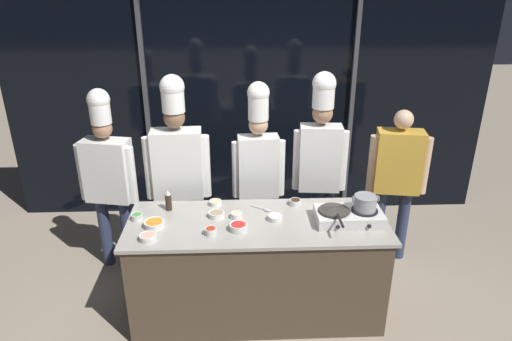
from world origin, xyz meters
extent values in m
plane|color=gray|center=(0.00, 0.00, 0.00)|extent=(24.00, 24.00, 0.00)
cube|color=black|center=(0.00, 1.96, 1.35)|extent=(5.66, 0.04, 2.70)
cube|color=#47474C|center=(-1.20, 1.92, 1.35)|extent=(0.05, 0.05, 2.70)
cube|color=#47474C|center=(1.20, 1.92, 1.35)|extent=(0.05, 0.05, 2.70)
cube|color=#4C3D2D|center=(0.00, 0.00, 0.44)|extent=(2.09, 0.77, 0.88)
cube|color=#A39E93|center=(0.00, 0.00, 0.89)|extent=(2.15, 0.81, 0.03)
cube|color=silver|center=(0.75, -0.03, 0.95)|extent=(0.54, 0.32, 0.09)
cylinder|color=black|center=(0.63, -0.03, 1.01)|extent=(0.22, 0.22, 0.01)
cylinder|color=black|center=(0.63, -0.20, 0.95)|extent=(0.03, 0.01, 0.03)
cylinder|color=black|center=(0.88, -0.03, 1.01)|extent=(0.22, 0.22, 0.01)
cylinder|color=black|center=(0.88, -0.20, 0.95)|extent=(0.03, 0.01, 0.03)
cylinder|color=#38332D|center=(0.63, -0.03, 1.02)|extent=(0.25, 0.25, 0.01)
cone|color=#38332D|center=(0.63, -0.03, 1.03)|extent=(0.26, 0.26, 0.04)
cylinder|color=black|center=(0.63, -0.25, 1.04)|extent=(0.02, 0.20, 0.02)
cylinder|color=#93969B|center=(0.88, -0.03, 1.07)|extent=(0.18, 0.18, 0.12)
torus|color=#93969B|center=(0.88, -0.03, 1.13)|extent=(0.19, 0.19, 0.01)
torus|color=#93969B|center=(0.77, -0.03, 1.11)|extent=(0.01, 0.05, 0.05)
torus|color=#93969B|center=(0.98, -0.03, 1.11)|extent=(0.01, 0.05, 0.05)
cylinder|color=#332319|center=(-0.75, 0.24, 0.98)|extent=(0.06, 0.06, 0.14)
cone|color=white|center=(-0.75, 0.24, 1.07)|extent=(0.05, 0.05, 0.04)
cylinder|color=white|center=(-0.83, -0.05, 0.93)|extent=(0.17, 0.17, 0.05)
torus|color=white|center=(-0.83, -0.05, 0.95)|extent=(0.17, 0.17, 0.01)
cylinder|color=orange|center=(-0.83, -0.05, 0.94)|extent=(0.14, 0.14, 0.02)
cylinder|color=white|center=(-0.37, -0.19, 0.93)|extent=(0.09, 0.09, 0.05)
torus|color=white|center=(-0.37, -0.19, 0.96)|extent=(0.09, 0.09, 0.01)
cylinder|color=#B22D1E|center=(-0.37, -0.19, 0.95)|extent=(0.08, 0.08, 0.03)
cylinder|color=white|center=(0.35, 0.28, 0.93)|extent=(0.10, 0.10, 0.05)
torus|color=white|center=(0.35, 0.28, 0.96)|extent=(0.10, 0.10, 0.01)
cylinder|color=#382319|center=(0.35, 0.28, 0.94)|extent=(0.08, 0.08, 0.03)
cylinder|color=white|center=(-0.36, 0.31, 0.93)|extent=(0.11, 0.11, 0.04)
torus|color=white|center=(-0.36, 0.31, 0.94)|extent=(0.11, 0.11, 0.01)
cylinder|color=#E0C689|center=(-0.36, 0.31, 0.94)|extent=(0.09, 0.09, 0.02)
cylinder|color=white|center=(-0.16, -0.13, 0.93)|extent=(0.14, 0.14, 0.05)
torus|color=white|center=(-0.16, -0.13, 0.96)|extent=(0.15, 0.15, 0.01)
cylinder|color=red|center=(-0.16, -0.13, 0.95)|extent=(0.12, 0.12, 0.03)
cylinder|color=white|center=(-0.17, 0.07, 0.93)|extent=(0.10, 0.10, 0.04)
torus|color=white|center=(-0.17, 0.07, 0.95)|extent=(0.10, 0.10, 0.01)
cylinder|color=beige|center=(-0.17, 0.07, 0.94)|extent=(0.08, 0.08, 0.02)
cylinder|color=white|center=(-0.85, -0.25, 0.93)|extent=(0.13, 0.13, 0.04)
torus|color=white|center=(-0.85, -0.25, 0.95)|extent=(0.13, 0.13, 0.01)
cylinder|color=#EAA893|center=(-0.85, -0.25, 0.94)|extent=(0.11, 0.11, 0.02)
cylinder|color=white|center=(-1.00, 0.07, 0.93)|extent=(0.10, 0.10, 0.05)
torus|color=white|center=(-1.00, 0.07, 0.95)|extent=(0.10, 0.10, 0.01)
cylinder|color=#4C9E47|center=(-1.00, 0.07, 0.94)|extent=(0.08, 0.08, 0.03)
cylinder|color=white|center=(-0.34, 0.09, 0.93)|extent=(0.13, 0.13, 0.04)
torus|color=white|center=(-0.34, 0.09, 0.95)|extent=(0.14, 0.14, 0.01)
cylinder|color=#9E896B|center=(-0.34, 0.09, 0.94)|extent=(0.11, 0.11, 0.02)
cylinder|color=white|center=(0.15, 0.02, 0.93)|extent=(0.12, 0.12, 0.04)
torus|color=white|center=(0.15, 0.02, 0.95)|extent=(0.12, 0.12, 0.01)
cylinder|color=white|center=(0.15, 0.02, 0.94)|extent=(0.10, 0.10, 0.02)
cube|color=#B2B5BA|center=(0.01, 0.24, 0.91)|extent=(0.12, 0.09, 0.01)
ellipsoid|color=#B2B5BA|center=(0.09, 0.18, 0.91)|extent=(0.08, 0.07, 0.02)
cylinder|color=#2D3856|center=(-1.27, 0.74, 0.38)|extent=(0.11, 0.11, 0.76)
cylinder|color=#2D3856|center=(-1.51, 0.79, 0.38)|extent=(0.11, 0.11, 0.76)
cube|color=white|center=(-1.39, 0.77, 1.06)|extent=(0.48, 0.31, 0.61)
cylinder|color=white|center=(-1.16, 0.68, 1.04)|extent=(0.09, 0.09, 0.56)
cylinder|color=white|center=(-1.64, 0.78, 1.04)|extent=(0.09, 0.09, 0.56)
sphere|color=#A87A5B|center=(-1.39, 0.77, 1.48)|extent=(0.18, 0.18, 0.18)
cylinder|color=white|center=(-1.39, 0.77, 1.64)|extent=(0.19, 0.19, 0.22)
sphere|color=white|center=(-1.39, 0.77, 1.75)|extent=(0.20, 0.20, 0.20)
cylinder|color=#4C4C51|center=(-0.59, 0.71, 0.41)|extent=(0.12, 0.12, 0.81)
cylinder|color=#4C4C51|center=(-0.85, 0.70, 0.41)|extent=(0.12, 0.12, 0.81)
cube|color=white|center=(-0.72, 0.70, 1.14)|extent=(0.48, 0.26, 0.66)
cylinder|color=white|center=(-0.46, 0.68, 1.12)|extent=(0.09, 0.09, 0.61)
cylinder|color=white|center=(-0.98, 0.65, 1.12)|extent=(0.09, 0.09, 0.61)
sphere|color=brown|center=(-0.72, 0.70, 1.59)|extent=(0.19, 0.19, 0.19)
cylinder|color=white|center=(-0.72, 0.70, 1.76)|extent=(0.20, 0.20, 0.23)
sphere|color=white|center=(-0.72, 0.70, 1.87)|extent=(0.22, 0.22, 0.22)
cylinder|color=#4C4C51|center=(0.15, 0.80, 0.38)|extent=(0.10, 0.10, 0.76)
cylinder|color=#4C4C51|center=(-0.06, 0.78, 0.38)|extent=(0.10, 0.10, 0.76)
cube|color=white|center=(0.04, 0.79, 1.07)|extent=(0.40, 0.22, 0.61)
cylinder|color=white|center=(0.26, 0.77, 1.05)|extent=(0.08, 0.08, 0.57)
cylinder|color=white|center=(-0.17, 0.75, 1.05)|extent=(0.08, 0.08, 0.57)
sphere|color=tan|center=(0.04, 0.79, 1.49)|extent=(0.18, 0.18, 0.18)
cylinder|color=white|center=(0.04, 0.79, 1.67)|extent=(0.19, 0.19, 0.25)
sphere|color=white|center=(0.04, 0.79, 1.79)|extent=(0.21, 0.21, 0.21)
cylinder|color=#2D3856|center=(0.76, 0.80, 0.41)|extent=(0.10, 0.10, 0.81)
cylinder|color=#2D3856|center=(0.54, 0.82, 0.41)|extent=(0.10, 0.10, 0.81)
cube|color=white|center=(0.65, 0.81, 1.14)|extent=(0.42, 0.24, 0.66)
cylinder|color=white|center=(0.87, 0.76, 1.13)|extent=(0.08, 0.08, 0.60)
cylinder|color=white|center=(0.42, 0.79, 1.13)|extent=(0.08, 0.08, 0.60)
sphere|color=#A87A5B|center=(0.65, 0.81, 1.59)|extent=(0.19, 0.19, 0.19)
cylinder|color=white|center=(0.65, 0.81, 1.75)|extent=(0.20, 0.20, 0.23)
sphere|color=white|center=(0.65, 0.81, 1.87)|extent=(0.22, 0.22, 0.22)
cylinder|color=#2D3856|center=(1.55, 0.78, 0.39)|extent=(0.12, 0.12, 0.78)
cylinder|color=#2D3856|center=(1.30, 0.82, 0.39)|extent=(0.12, 0.12, 0.78)
cube|color=gold|center=(1.42, 0.80, 1.09)|extent=(0.48, 0.30, 0.63)
cylinder|color=beige|center=(1.66, 0.73, 1.07)|extent=(0.09, 0.09, 0.58)
cylinder|color=beige|center=(1.17, 0.81, 1.07)|extent=(0.09, 0.09, 0.58)
sphere|color=beige|center=(1.42, 0.80, 1.52)|extent=(0.18, 0.18, 0.18)
camera|label=1|loc=(-0.15, -3.29, 2.77)|focal=32.00mm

